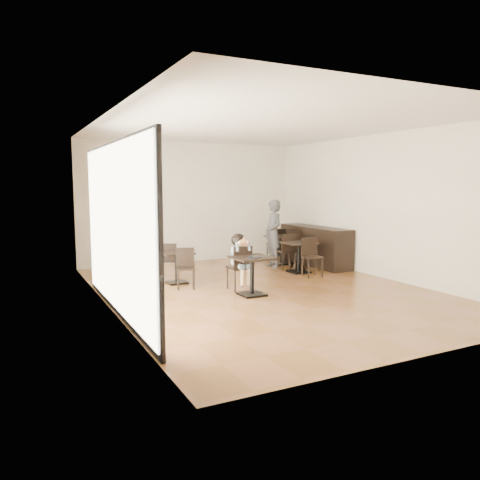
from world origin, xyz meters
TOP-DOWN VIEW (x-y plane):
  - floor at (0.00, 0.00)m, footprint 6.00×8.00m
  - ceiling at (0.00, 0.00)m, footprint 6.00×8.00m
  - wall_back at (0.00, 4.00)m, footprint 6.00×0.01m
  - wall_front at (0.00, -4.00)m, footprint 6.00×0.01m
  - wall_left at (-3.00, 0.00)m, footprint 0.01×8.00m
  - wall_right at (3.00, 0.00)m, footprint 0.01×8.00m
  - storefront_window at (-2.97, -0.50)m, footprint 0.04×4.50m
  - child_table at (-0.41, -0.26)m, footprint 0.70×0.70m
  - child_chair at (-0.41, 0.29)m, footprint 0.40×0.40m
  - child at (-0.41, 0.29)m, footprint 0.40×0.56m
  - plate at (-0.41, -0.36)m, footprint 0.25×0.25m
  - pizza_slice at (-0.41, 0.10)m, footprint 0.26×0.20m
  - adult_patron at (1.51, 2.19)m, footprint 0.45×0.65m
  - cafe_table_mid at (1.67, 1.27)m, footprint 0.80×0.80m
  - cafe_table_left at (-1.32, 1.42)m, footprint 0.80×0.80m
  - cafe_table_back at (1.95, 2.49)m, footprint 0.75×0.75m
  - chair_mid_a at (1.67, 1.82)m, footprint 0.46×0.46m
  - chair_mid_b at (1.67, 0.72)m, footprint 0.46×0.46m
  - chair_left_a at (-1.32, 1.97)m, footprint 0.46×0.46m
  - chair_left_b at (-1.32, 0.87)m, footprint 0.46×0.46m
  - chair_back_a at (2.10, 3.04)m, footprint 0.43×0.43m
  - chair_back_b at (2.10, 1.94)m, footprint 0.43×0.43m
  - service_counter at (2.65, 2.00)m, footprint 0.60×2.40m

SIDE VIEW (x-z plane):
  - floor at x=0.00m, z-range -0.01..0.01m
  - cafe_table_left at x=-1.32m, z-range 0.00..0.67m
  - cafe_table_mid at x=1.67m, z-range 0.00..0.73m
  - child_table at x=-0.41m, z-range 0.00..0.74m
  - cafe_table_back at x=1.95m, z-range 0.00..0.74m
  - chair_left_a at x=-1.32m, z-range 0.00..0.81m
  - chair_left_b at x=-1.32m, z-range 0.00..0.81m
  - chair_mid_a at x=1.67m, z-range 0.00..0.88m
  - chair_mid_b at x=1.67m, z-range 0.00..0.88m
  - child_chair at x=-0.41m, z-range 0.00..0.89m
  - chair_back_a at x=2.10m, z-range 0.00..0.89m
  - chair_back_b at x=2.10m, z-range 0.00..0.89m
  - service_counter at x=2.65m, z-range 0.00..1.00m
  - child at x=-0.41m, z-range 0.00..1.12m
  - plate at x=-0.41m, z-range 0.74..0.75m
  - adult_patron at x=1.51m, z-range 0.00..1.70m
  - pizza_slice at x=-0.41m, z-range 0.94..1.00m
  - storefront_window at x=-2.97m, z-range 0.10..2.70m
  - wall_back at x=0.00m, z-range 0.00..3.20m
  - wall_front at x=0.00m, z-range 0.00..3.20m
  - wall_left at x=-3.00m, z-range 0.00..3.20m
  - wall_right at x=3.00m, z-range 0.00..3.20m
  - ceiling at x=0.00m, z-range 3.20..3.21m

